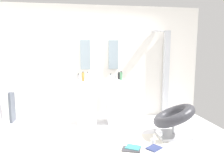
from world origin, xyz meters
name	(u,v)px	position (x,y,z in m)	size (l,w,h in m)	color
ground_plane	(108,146)	(0.00, 0.00, -0.02)	(4.80, 3.60, 0.04)	silver
rear_partition	(99,63)	(0.00, 1.65, 1.30)	(4.80, 0.10, 2.60)	silver
pedestal_sink_left	(86,101)	(-0.32, 1.13, 0.51)	(0.46, 0.46, 1.06)	white
pedestal_sink_right	(116,100)	(0.32, 1.13, 0.51)	(0.46, 0.46, 1.06)	white
vanity_mirror_left	(85,55)	(-0.32, 1.58, 1.49)	(0.22, 0.03, 0.66)	#8C9EA8
vanity_mirror_right	(113,55)	(0.32, 1.58, 1.49)	(0.22, 0.03, 0.66)	#8C9EA8
shower_column	(165,72)	(1.59, 1.53, 1.08)	(0.49, 0.24, 2.05)	#B7BABF
lounge_chair	(174,118)	(1.23, 0.19, 0.35)	(1.02, 1.02, 0.65)	#B7BABF
towel_rack	(10,108)	(-1.58, 0.24, 0.63)	(0.37, 0.22, 0.95)	#B7BABF
area_rug	(142,144)	(0.58, -0.07, 0.01)	(0.96, 0.85, 0.01)	white
magazine_charcoal	(131,149)	(0.35, -0.25, 0.02)	(0.29, 0.19, 0.02)	#38383D
magazine_navy	(154,148)	(0.72, -0.26, 0.02)	(0.23, 0.18, 0.02)	navy
magazine_teal	(133,148)	(0.38, -0.20, 0.02)	(0.23, 0.18, 0.03)	teal
coffee_mug	(153,142)	(0.75, -0.10, 0.06)	(0.07, 0.07, 0.09)	white
soap_bottle_white	(88,77)	(-0.29, 0.99, 1.05)	(0.05, 0.05, 0.19)	white
soap_bottle_green	(121,76)	(0.41, 1.04, 1.04)	(0.05, 0.05, 0.19)	#59996B
soap_bottle_amber	(83,77)	(-0.39, 1.02, 1.05)	(0.05, 0.05, 0.19)	#C68C38
soap_bottle_black	(119,76)	(0.40, 1.22, 1.03)	(0.05, 0.05, 0.16)	black
soap_bottle_grey	(78,77)	(-0.48, 1.17, 1.02)	(0.04, 0.04, 0.14)	#99999E
soap_bottle_clear	(111,77)	(0.20, 1.11, 1.02)	(0.06, 0.06, 0.13)	silver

